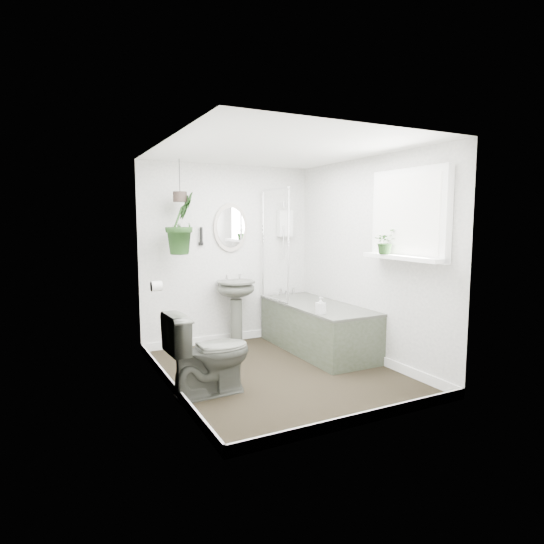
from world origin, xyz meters
name	(u,v)px	position (x,y,z in m)	size (l,w,h in m)	color
floor	(278,373)	(0.00, 0.00, -0.01)	(2.30, 2.80, 0.02)	black
ceiling	(279,148)	(0.00, 0.00, 2.31)	(2.30, 2.80, 0.02)	white
wall_back	(228,254)	(0.00, 1.41, 1.15)	(2.30, 0.02, 2.30)	white
wall_front	(366,280)	(0.00, -1.41, 1.15)	(2.30, 0.02, 2.30)	white
wall_left	(166,269)	(-1.16, 0.00, 1.15)	(0.02, 2.80, 2.30)	white
wall_right	(368,259)	(1.16, 0.00, 1.15)	(0.02, 2.80, 2.30)	white
skirting	(278,367)	(0.00, 0.00, 0.05)	(2.30, 2.80, 0.10)	white
bathtub	(317,327)	(0.80, 0.50, 0.29)	(0.72, 1.72, 0.58)	#494B43
bath_screen	(275,245)	(0.47, 0.99, 1.28)	(0.04, 0.72, 1.40)	silver
shower_box	(285,223)	(0.80, 1.34, 1.55)	(0.20, 0.10, 0.35)	white
oval_mirror	(231,228)	(0.02, 1.37, 1.50)	(0.46, 0.03, 0.62)	#BBAFA3
wall_sconce	(201,236)	(-0.38, 1.36, 1.40)	(0.04, 0.04, 0.22)	black
toilet_roll_holder	(156,286)	(-1.10, 0.70, 0.90)	(0.11, 0.11, 0.11)	white
window_recess	(409,215)	(1.09, -0.70, 1.65)	(0.08, 1.00, 0.90)	white
window_sill	(402,257)	(1.02, -0.70, 1.23)	(0.18, 1.00, 0.04)	white
window_blinds	(406,215)	(1.04, -0.70, 1.65)	(0.01, 0.86, 0.76)	white
toilet	(209,353)	(-0.85, -0.24, 0.39)	(0.44, 0.77, 0.78)	#494B43
pedestal_sink	(236,312)	(0.02, 1.21, 0.42)	(0.49, 0.42, 0.83)	#494B43
sill_plant	(385,242)	(0.97, -0.49, 1.38)	(0.23, 0.20, 0.26)	black
hanging_plant	(181,223)	(-0.70, 1.14, 1.56)	(0.40, 0.32, 0.73)	black
soap_bottle	(321,306)	(0.51, -0.02, 0.67)	(0.08, 0.09, 0.19)	black
hanging_pot	(180,197)	(-0.70, 1.14, 1.87)	(0.16, 0.16, 0.12)	#2F241E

